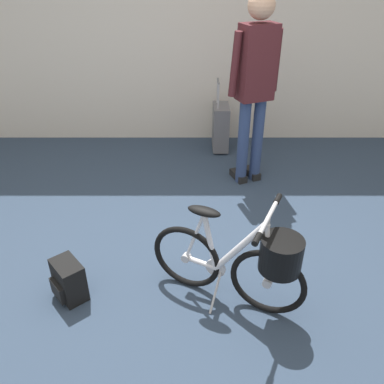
# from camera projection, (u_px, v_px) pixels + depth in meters

# --- Properties ---
(ground_plane) EXTENTS (7.34, 7.34, 0.00)m
(ground_plane) POSITION_uv_depth(u_px,v_px,m) (173.00, 269.00, 2.98)
(ground_plane) COLOR #2D3D51
(back_wall) EXTENTS (7.34, 0.10, 2.96)m
(back_wall) POSITION_uv_depth(u_px,v_px,m) (179.00, 12.00, 4.37)
(back_wall) COLOR silver
(back_wall) RESTS_ON ground_plane
(folding_bike_foreground) EXTENTS (0.99, 0.59, 0.76)m
(folding_bike_foreground) POSITION_uv_depth(u_px,v_px,m) (244.00, 261.00, 2.51)
(folding_bike_foreground) COLOR black
(folding_bike_foreground) RESTS_ON ground_plane
(visitor_near_wall) EXTENTS (0.50, 0.36, 1.78)m
(visitor_near_wall) POSITION_uv_depth(u_px,v_px,m) (254.00, 81.00, 3.62)
(visitor_near_wall) COLOR navy
(visitor_near_wall) RESTS_ON ground_plane
(rolling_suitcase) EXTENTS (0.18, 0.36, 0.83)m
(rolling_suitcase) POSITION_uv_depth(u_px,v_px,m) (219.00, 127.00, 4.66)
(rolling_suitcase) COLOR slate
(rolling_suitcase) RESTS_ON ground_plane
(backpack_on_floor) EXTENTS (0.27, 0.28, 0.29)m
(backpack_on_floor) POSITION_uv_depth(u_px,v_px,m) (67.00, 281.00, 2.68)
(backpack_on_floor) COLOR black
(backpack_on_floor) RESTS_ON ground_plane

